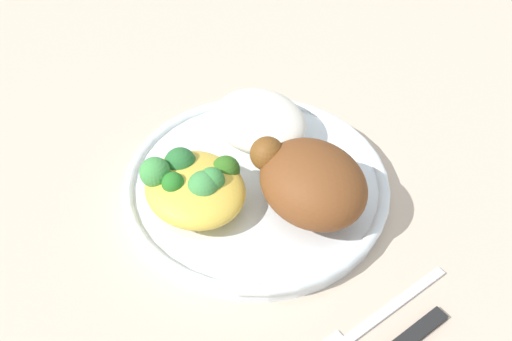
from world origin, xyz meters
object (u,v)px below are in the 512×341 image
Objects in this scene: rice_pile at (260,121)px; fork at (373,321)px; mac_cheese_with_broccoli at (194,185)px; roasted_chicken at (311,182)px; plate at (256,185)px.

rice_pile reaches higher than fork.
mac_cheese_with_broccoli is at bearing 107.79° from rice_pile.
roasted_chicken reaches higher than mac_cheese_with_broccoli.
plate is at bearing 14.93° from roasted_chicken.
mac_cheese_with_broccoli is 0.67× the size of fork.
mac_cheese_with_broccoli reaches higher than plate.
plate is 2.30× the size of roasted_chicken.
roasted_chicken is at bearing -165.07° from plate.
mac_cheese_with_broccoli is at bearing 77.45° from plate.
mac_cheese_with_broccoli reaches higher than fork.
fork is at bearing 175.27° from plate.
plate is 2.52× the size of rice_pile.
plate is at bearing -4.73° from fork.
mac_cheese_with_broccoli is 0.19m from fork.
mac_cheese_with_broccoli is (0.07, 0.07, -0.01)m from roasted_chicken.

